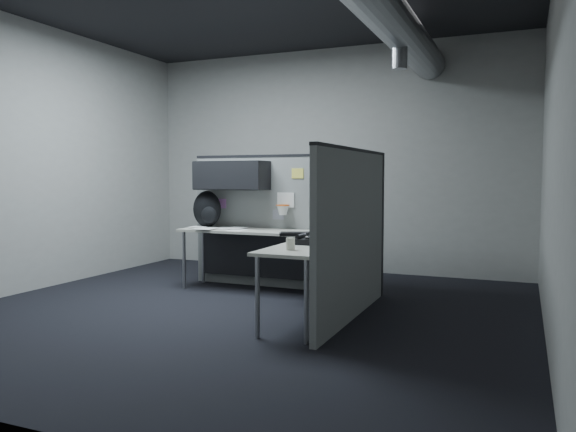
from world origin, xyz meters
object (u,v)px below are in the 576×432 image
at_px(keyboard, 300,234).
at_px(monitor, 337,213).
at_px(backpack, 207,210).
at_px(phone, 306,240).
at_px(desk, 282,244).

bearing_deg(keyboard, monitor, 57.65).
bearing_deg(backpack, monitor, -26.41).
bearing_deg(backpack, phone, -53.29).
bearing_deg(keyboard, phone, -43.49).
xyz_separation_m(monitor, keyboard, (-0.34, -0.26, -0.21)).
bearing_deg(phone, backpack, 158.11).
bearing_deg(backpack, desk, -37.13).
xyz_separation_m(desk, backpack, (-1.18, 0.37, 0.34)).
distance_m(monitor, keyboard, 0.48).
bearing_deg(phone, keyboard, 127.72).
bearing_deg(desk, backpack, 162.77).
relative_size(monitor, keyboard, 1.20).
bearing_deg(monitor, desk, -170.92).
distance_m(monitor, backpack, 1.77).
xyz_separation_m(monitor, phone, (0.01, -0.97, -0.20)).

